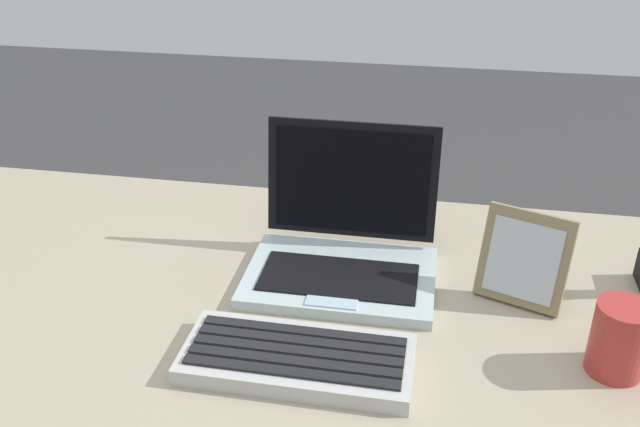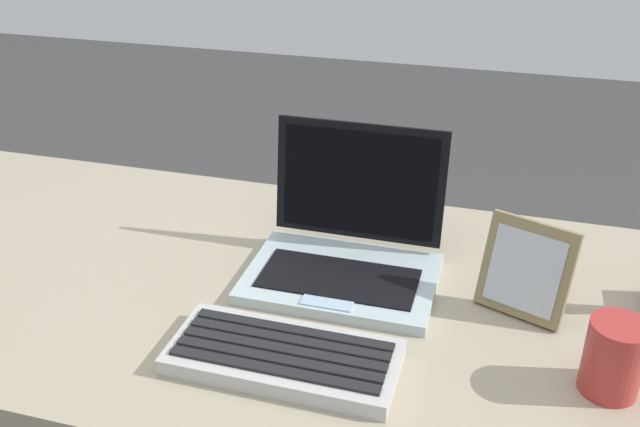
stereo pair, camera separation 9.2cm
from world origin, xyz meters
TOP-DOWN VIEW (x-y plane):
  - desk at (0.00, 0.00)m, footprint 1.65×0.71m
  - laptop_front at (0.08, 0.07)m, footprint 0.30×0.24m
  - external_keyboard at (0.05, -0.18)m, footprint 0.31×0.14m
  - photo_frame at (0.36, 0.04)m, footprint 0.14×0.09m
  - coffee_mug at (0.47, -0.11)m, footprint 0.11×0.07m

SIDE VIEW (x-z plane):
  - desk at x=0.00m, z-range 0.30..1.06m
  - external_keyboard at x=0.05m, z-range 0.76..0.79m
  - laptop_front at x=0.08m, z-range 0.69..0.92m
  - coffee_mug at x=0.47m, z-range 0.76..0.86m
  - photo_frame at x=0.36m, z-range 0.76..0.91m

